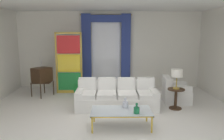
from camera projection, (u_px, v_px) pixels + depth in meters
The scene contains 14 objects.
ground_plane at pixel (111, 113), 6.02m from camera, with size 16.00×16.00×0.00m, color white.
wall_rear at pixel (110, 50), 8.79m from camera, with size 8.00×0.12×3.00m, color white.
ceiling_slab at pixel (110, 3), 6.30m from camera, with size 8.00×7.60×0.04m, color white.
curtained_window at pixel (106, 44), 8.58m from camera, with size 2.00×0.17×2.70m.
couch_white_long at pixel (117, 97), 6.46m from camera, with size 2.35×0.93×0.86m.
coffee_table at pixel (121, 112), 5.08m from camera, with size 1.39×0.71×0.41m.
bottle_blue_decanter at pixel (125, 104), 5.25m from camera, with size 0.13×0.13×0.25m.
bottle_crystal_tall at pixel (137, 110), 4.87m from camera, with size 0.13×0.13×0.24m.
vintage_tv at pixel (42, 75), 7.57m from camera, with size 0.75×0.77×1.35m.
armchair_white at pixel (175, 93), 7.00m from camera, with size 0.89×0.89×0.80m.
stained_glass_divider at pixel (69, 64), 7.89m from camera, with size 0.95×0.05×2.20m.
peacock_figurine at pixel (79, 90), 7.62m from camera, with size 0.44×0.60×0.50m.
round_side_table at pixel (176, 97), 6.32m from camera, with size 0.48×0.48×0.59m.
table_lamp_brass at pixel (177, 74), 6.21m from camera, with size 0.32×0.32×0.57m.
Camera 1 is at (-0.06, -5.74, 2.18)m, focal length 35.23 mm.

